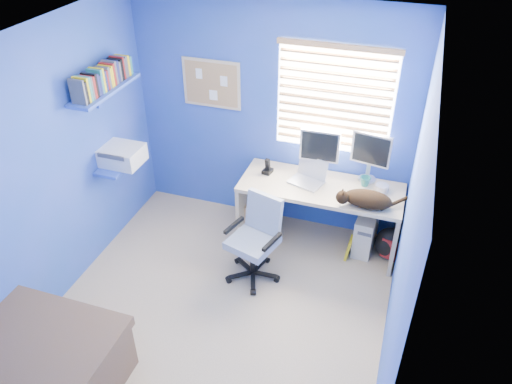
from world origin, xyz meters
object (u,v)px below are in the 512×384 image
(laptop, at_px, (307,174))
(cat, at_px, (368,199))
(desk, at_px, (319,215))
(tower_pc, at_px, (366,231))
(office_chair, at_px, (255,249))

(laptop, distance_m, cat, 0.69)
(desk, relative_size, tower_pc, 3.68)
(laptop, bearing_deg, tower_pc, 22.63)
(laptop, height_order, tower_pc, laptop)
(cat, bearing_deg, office_chair, -168.70)
(cat, distance_m, office_chair, 1.19)
(desk, height_order, laptop, laptop)
(tower_pc, bearing_deg, cat, -89.33)
(laptop, bearing_deg, desk, 13.34)
(cat, xyz_separation_m, tower_pc, (0.02, 0.27, -0.60))
(office_chair, bearing_deg, laptop, 65.21)
(cat, bearing_deg, tower_pc, 71.62)
(desk, xyz_separation_m, laptop, (-0.16, 0.01, 0.48))
(desk, bearing_deg, office_chair, -125.37)
(tower_pc, relative_size, office_chair, 0.51)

